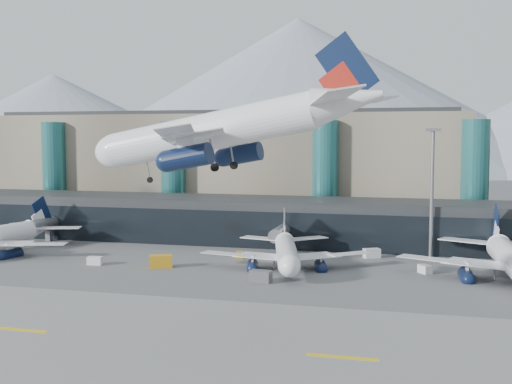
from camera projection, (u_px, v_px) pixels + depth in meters
ground at (211, 310)px, 88.77m from camera, size 900.00×900.00×0.00m
runway_strip at (170, 343)px, 74.30m from camera, size 400.00×40.00×0.04m
runway_markings at (170, 343)px, 74.29m from camera, size 128.00×1.00×0.02m
concourse at (292, 221)px, 144.06m from camera, size 170.00×27.00×10.00m
terminal_main at (228, 167)px, 180.53m from camera, size 130.00×30.00×31.00m
teal_towers at (247, 176)px, 162.73m from camera, size 116.40×19.40×46.00m
mountain_ridge at (405, 106)px, 447.64m from camera, size 910.00×400.00×110.00m
lightmast_mid at (432, 185)px, 126.42m from camera, size 3.00×1.20×25.60m
hero_jet at (238, 117)px, 70.88m from camera, size 36.78×36.71×11.93m
jet_parked_mid at (286, 244)px, 118.64m from camera, size 32.39×33.41×10.73m
jet_parked_right at (509, 249)px, 109.22m from camera, size 39.13×38.29×12.62m
veh_a at (95, 261)px, 120.02m from camera, size 2.87×1.82×1.53m
veh_b at (239, 255)px, 126.50m from camera, size 1.99×2.58×1.31m
veh_c at (261, 276)px, 105.50m from camera, size 3.74×2.33×1.95m
veh_d at (372, 253)px, 127.03m from camera, size 3.62×3.01×1.83m
veh_g at (425, 269)px, 112.47m from camera, size 2.63×2.93×1.48m
veh_h at (161, 261)px, 117.48m from camera, size 4.63×3.62×2.27m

